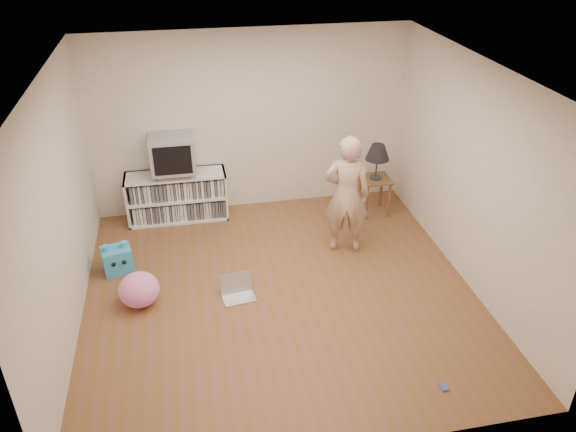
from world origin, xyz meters
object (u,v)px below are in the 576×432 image
(side_table, at_px, (375,186))
(plush_pink, at_px, (139,290))
(person, at_px, (347,195))
(crt_tv, at_px, (172,153))
(dvd_deck, at_px, (174,172))
(laptop, at_px, (237,290))
(plush_blue, at_px, (117,259))
(media_unit, at_px, (177,196))
(table_lamp, at_px, (378,153))

(side_table, relative_size, plush_pink, 1.19)
(person, bearing_deg, crt_tv, -15.64)
(dvd_deck, xyz_separation_m, laptop, (0.62, -1.99, -0.67))
(plush_blue, height_order, plush_pink, plush_blue)
(crt_tv, bearing_deg, side_table, -7.40)
(crt_tv, bearing_deg, plush_blue, -122.91)
(media_unit, relative_size, person, 0.88)
(side_table, xyz_separation_m, table_lamp, (-0.00, 0.00, 0.53))
(media_unit, xyz_separation_m, person, (2.12, -1.26, 0.45))
(plush_pink, bearing_deg, side_table, 25.17)
(laptop, bearing_deg, table_lamp, 28.95)
(dvd_deck, relative_size, table_lamp, 0.87)
(crt_tv, relative_size, laptop, 1.48)
(person, xyz_separation_m, laptop, (-1.50, -0.74, -0.73))
(dvd_deck, relative_size, laptop, 1.11)
(media_unit, distance_m, side_table, 2.85)
(side_table, xyz_separation_m, laptop, (-2.20, -1.62, -0.35))
(side_table, height_order, table_lamp, table_lamp)
(media_unit, bearing_deg, person, -30.79)
(media_unit, height_order, table_lamp, table_lamp)
(table_lamp, height_order, laptop, table_lamp)
(table_lamp, xyz_separation_m, laptop, (-2.20, -1.62, -0.87))
(side_table, xyz_separation_m, person, (-0.70, -0.88, 0.38))
(media_unit, bearing_deg, table_lamp, -7.78)
(table_lamp, distance_m, laptop, 2.87)
(table_lamp, height_order, plush_pink, table_lamp)
(laptop, bearing_deg, person, 18.84)
(media_unit, relative_size, side_table, 2.55)
(person, height_order, laptop, person)
(side_table, xyz_separation_m, plush_blue, (-3.60, -0.83, -0.25))
(media_unit, distance_m, person, 2.51)
(media_unit, relative_size, laptop, 3.45)
(media_unit, relative_size, plush_blue, 3.52)
(media_unit, height_order, crt_tv, crt_tv)
(plush_pink, bearing_deg, media_unit, 75.94)
(table_lamp, bearing_deg, plush_pink, -154.83)
(dvd_deck, height_order, table_lamp, table_lamp)
(crt_tv, bearing_deg, table_lamp, -7.40)
(side_table, bearing_deg, plush_blue, -166.95)
(media_unit, relative_size, plush_pink, 3.02)
(person, bearing_deg, side_table, -113.82)
(person, relative_size, plush_blue, 4.01)
(media_unit, relative_size, dvd_deck, 3.11)
(media_unit, bearing_deg, plush_pink, -104.06)
(table_lamp, xyz_separation_m, plush_pink, (-3.31, -1.55, -0.74))
(crt_tv, distance_m, plush_pink, 2.15)
(dvd_deck, xyz_separation_m, crt_tv, (0.00, -0.00, 0.29))
(dvd_deck, distance_m, side_table, 2.86)
(media_unit, bearing_deg, side_table, -7.78)
(dvd_deck, distance_m, table_lamp, 2.85)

